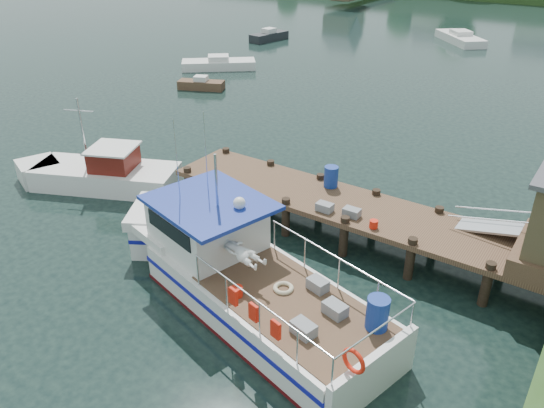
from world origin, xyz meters
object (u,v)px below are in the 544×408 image
Objects in this scene: dock at (491,222)px; lobster_boat at (235,269)px; moored_rowboat at (201,84)px; work_boat at (98,173)px; moored_a at (219,64)px; moored_d at (460,38)px; moored_e at (269,36)px.

dock is 1.43× the size of lobster_boat.
moored_rowboat is at bearing 148.29° from lobster_boat.
moored_a is (-9.56, 20.10, -0.25)m from work_boat.
moored_rowboat is at bearing -123.01° from moored_d.
dock is 41.81m from moored_d.
moored_d is (10.26, 27.52, 0.08)m from moored_rowboat.
work_boat reaches higher than moored_e.
work_boat is at bearing -107.29° from moored_d.
moored_a is at bearing -75.58° from moored_e.
work_boat is 1.30× the size of moored_a.
dock reaches higher than moored_e.
lobster_boat is at bearing -39.87° from work_boat.
dock is at bearing -84.53° from moored_d.
moored_a is 1.29× the size of moored_e.
moored_d is (13.05, 22.15, 0.03)m from moored_a.
work_boat is 16.22m from moored_rowboat.
lobster_boat reaches higher than moored_d.
dock is 16.69m from work_boat.
moored_a is at bearing -133.07° from moored_d.
moored_d is at bearing 60.96° from work_boat.
moored_rowboat is (-23.19, 12.20, -1.88)m from dock.
moored_d is at bearing 108.03° from dock.
moored_e is (-12.88, 32.16, -0.21)m from work_boat.
lobster_boat is 1.74× the size of moored_d.
dock is 4.77× the size of moored_rowboat.
moored_a is at bearing 123.69° from moored_rowboat.
moored_d is 1.47× the size of moored_e.
lobster_boat is 1.53× the size of work_boat.
moored_d is (-12.93, 39.72, -1.81)m from dock.
moored_rowboat is at bearing 90.34° from work_boat.
dock reaches higher than work_boat.
moored_rowboat is (-6.76, 14.74, -0.30)m from work_boat.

